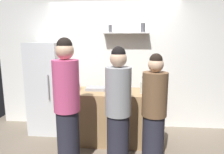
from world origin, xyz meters
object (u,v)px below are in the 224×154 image
Objects in this scene: wine_bottle_amber_glass at (119,83)px; person_pink_top at (67,107)px; utensil_holder at (77,87)px; person_brown_jacket at (154,113)px; wine_bottle_pale_glass at (143,87)px; water_bottle_plastic at (118,86)px; wine_bottle_green_glass at (157,84)px; refrigerator at (47,88)px; baking_pan at (96,89)px; person_grey_hoodie at (118,111)px.

wine_bottle_amber_glass is 1.20m from person_pink_top.
utensil_holder is 0.14× the size of person_brown_jacket.
water_bottle_plastic is at bearing 172.79° from wine_bottle_pale_glass.
refrigerator is at bearing 173.88° from wine_bottle_green_glass.
wine_bottle_pale_glass is 0.42m from water_bottle_plastic.
utensil_holder is 0.12× the size of person_pink_top.
person_brown_jacket is (0.53, -0.83, -0.24)m from wine_bottle_amber_glass.
refrigerator reaches higher than person_brown_jacket.
person_grey_hoodie reaches higher than baking_pan.
utensil_holder is at bearing -177.61° from wine_bottle_green_glass.
wine_bottle_pale_glass is 1.28m from person_pink_top.
wine_bottle_amber_glass is (-0.65, 0.06, -0.00)m from wine_bottle_green_glass.
wine_bottle_amber_glass is 0.20× the size of person_brown_jacket.
wine_bottle_pale_glass is at bearing -140.26° from wine_bottle_green_glass.
person_grey_hoodie is (0.77, -0.85, -0.12)m from utensil_holder.
refrigerator is at bearing 48.17° from person_pink_top.
person_grey_hoodie reaches higher than utensil_holder.
refrigerator is at bearing 166.69° from wine_bottle_pale_glass.
baking_pan is at bearing 161.79° from water_bottle_plastic.
person_brown_jacket is (1.92, -1.00, -0.08)m from refrigerator.
person_brown_jacket is at bearing -49.27° from water_bottle_plastic.
baking_pan is 1.51× the size of water_bottle_plastic.
person_grey_hoodie is (0.44, -0.88, -0.09)m from baking_pan.
wine_bottle_green_glass is 0.18× the size of person_pink_top.
baking_pan is 0.96m from person_pink_top.
person_pink_top is (0.77, -1.18, 0.04)m from refrigerator.
wine_bottle_pale_glass is 0.18× the size of person_brown_jacket.
person_pink_top is 1.07× the size of person_grey_hoodie.
person_brown_jacket is at bearing -99.22° from wine_bottle_green_glass.
wine_bottle_pale_glass is 1.26× the size of water_bottle_plastic.
utensil_holder is 0.74m from wine_bottle_amber_glass.
person_grey_hoodie is 1.06× the size of person_brown_jacket.
baking_pan is at bearing -168.55° from wine_bottle_amber_glass.
wine_bottle_green_glass is 0.68m from water_bottle_plastic.
person_grey_hoodie is at bearing -87.45° from wine_bottle_amber_glass.
person_brown_jacket is at bearing -77.89° from wine_bottle_pale_glass.
water_bottle_plastic is at bearing -15.08° from refrigerator.
baking_pan is 0.83m from wine_bottle_pale_glass.
person_brown_jacket is (1.15, 0.19, -0.12)m from person_pink_top.
refrigerator is 1.08× the size of person_brown_jacket.
utensil_holder is at bearing 67.70° from person_grey_hoodie.
wine_bottle_amber_glass is at bearing 8.98° from utensil_holder.
wine_bottle_green_glass reaches higher than wine_bottle_pale_glass.
person_grey_hoodie is 0.50m from person_brown_jacket.
refrigerator reaches higher than utensil_holder.
person_brown_jacket reaches higher than baking_pan.
water_bottle_plastic is 0.13× the size of person_grey_hoodie.
refrigerator reaches higher than wine_bottle_pale_glass.
refrigerator is 2.07m from wine_bottle_green_glass.
wine_bottle_pale_glass reaches higher than utensil_holder.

